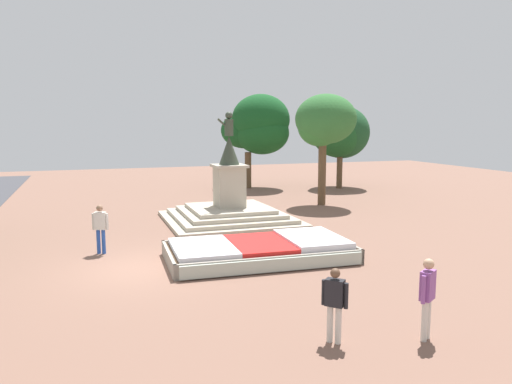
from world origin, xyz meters
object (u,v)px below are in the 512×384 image
Objects in this scene: flower_planter at (261,251)px; pedestrian_near_planter at (427,293)px; statue_monument at (230,206)px; pedestrian_with_handbag at (335,300)px; pedestrian_crossing_plaza at (100,226)px.

flower_planter is 7.12m from pedestrian_near_planter.
pedestrian_with_handbag is at bearing -96.55° from statue_monument.
flower_planter is at bearing 99.55° from pedestrian_near_planter.
pedestrian_crossing_plaza is at bearing 115.62° from pedestrian_with_handbag.
pedestrian_crossing_plaza is (-6.20, 9.49, -0.02)m from pedestrian_near_planter.
flower_planter is 3.62× the size of pedestrian_crossing_plaza.
pedestrian_near_planter is at bearing -80.45° from flower_planter.
pedestrian_near_planter is (0.38, -13.61, 0.31)m from statue_monument.
pedestrian_crossing_plaza reaches higher than pedestrian_with_handbag.
flower_planter is 3.56× the size of pedestrian_near_planter.
flower_planter is at bearing -26.53° from pedestrian_crossing_plaza.
statue_monument is 13.20m from pedestrian_with_handbag.
pedestrian_near_planter reaches higher than pedestrian_with_handbag.
flower_planter is 1.08× the size of statue_monument.
flower_planter is 3.92× the size of pedestrian_with_handbag.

